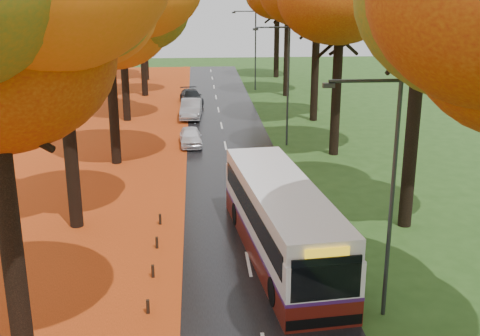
{
  "coord_description": "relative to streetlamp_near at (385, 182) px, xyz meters",
  "views": [
    {
      "loc": [
        -1.93,
        -9.49,
        10.72
      ],
      "look_at": [
        0.0,
        16.57,
        2.6
      ],
      "focal_mm": 45.0,
      "sensor_mm": 36.0,
      "label": 1
    }
  ],
  "objects": [
    {
      "name": "streetlamp_mid",
      "position": [
        0.0,
        22.0,
        0.0
      ],
      "size": [
        2.45,
        0.18,
        8.0
      ],
      "color": "#333538",
      "rests_on": "ground"
    },
    {
      "name": "centre_line",
      "position": [
        -3.95,
        17.0,
        -4.67
      ],
      "size": [
        0.12,
        90.0,
        0.01
      ],
      "primitive_type": "cube",
      "color": "silver",
      "rests_on": "road"
    },
    {
      "name": "streetlamp_far",
      "position": [
        0.0,
        44.0,
        0.0
      ],
      "size": [
        2.45,
        0.18,
        8.0
      ],
      "color": "#333538",
      "rests_on": "ground"
    },
    {
      "name": "streetlamp_near",
      "position": [
        0.0,
        0.0,
        0.0
      ],
      "size": [
        2.45,
        0.18,
        8.0
      ],
      "color": "#333538",
      "rests_on": "ground"
    },
    {
      "name": "trees_right",
      "position": [
        3.24,
        18.91,
        4.98
      ],
      "size": [
        9.3,
        74.2,
        13.96
      ],
      "color": "black",
      "rests_on": "ground"
    },
    {
      "name": "bus",
      "position": [
        -2.57,
        4.75,
        -3.09
      ],
      "size": [
        3.86,
        11.67,
        3.02
      ],
      "rotation": [
        0.0,
        0.0,
        0.11
      ],
      "color": "#54130D",
      "rests_on": "road"
    },
    {
      "name": "car_dark",
      "position": [
        -6.3,
        37.04,
        -4.05
      ],
      "size": [
        2.36,
        4.53,
        1.26
      ],
      "primitive_type": "imported",
      "rotation": [
        0.0,
        0.0,
        0.14
      ],
      "color": "black",
      "rests_on": "road"
    },
    {
      "name": "trees_left",
      "position": [
        -11.13,
        19.06,
        4.82
      ],
      "size": [
        9.2,
        74.0,
        13.88
      ],
      "color": "black",
      "rests_on": "ground"
    },
    {
      "name": "leaf_drift",
      "position": [
        -7.0,
        17.0,
        -4.67
      ],
      "size": [
        0.9,
        90.0,
        0.01
      ],
      "primitive_type": "cube",
      "color": "#CD4815",
      "rests_on": "road"
    },
    {
      "name": "road",
      "position": [
        -3.95,
        17.0,
        -4.69
      ],
      "size": [
        6.5,
        90.0,
        0.04
      ],
      "primitive_type": "cube",
      "color": "black",
      "rests_on": "ground"
    },
    {
      "name": "car_silver",
      "position": [
        -6.3,
        30.97,
        -3.92
      ],
      "size": [
        1.85,
        4.65,
        1.51
      ],
      "primitive_type": "imported",
      "rotation": [
        0.0,
        0.0,
        -0.06
      ],
      "color": "#94969B",
      "rests_on": "road"
    },
    {
      "name": "car_white",
      "position": [
        -6.3,
        22.25,
        -4.06
      ],
      "size": [
        1.62,
        3.66,
        1.23
      ],
      "primitive_type": "imported",
      "rotation": [
        0.0,
        0.0,
        0.05
      ],
      "color": "white",
      "rests_on": "road"
    },
    {
      "name": "leaf_verge",
      "position": [
        -12.95,
        17.0,
        -4.7
      ],
      "size": [
        12.0,
        90.0,
        0.02
      ],
      "primitive_type": "cube",
      "color": "maroon",
      "rests_on": "ground"
    }
  ]
}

